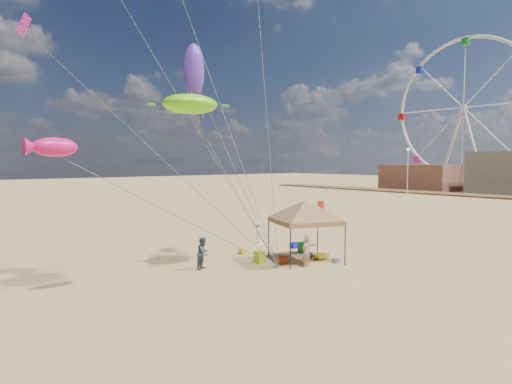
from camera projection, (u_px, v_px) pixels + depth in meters
ground at (291, 269)px, 23.44m from camera, size 280.00×280.00×0.00m
canopy_tent at (306, 202)px, 25.04m from camera, size 6.28×6.28×4.14m
feather_flag at (320, 216)px, 29.02m from camera, size 0.49×0.12×3.21m
cooler_red at (282, 260)px, 24.60m from camera, size 0.54×0.38×0.38m
cooler_blue at (294, 245)px, 29.02m from camera, size 0.54×0.38×0.38m
bag_navy at (309, 256)px, 25.70m from camera, size 0.69×0.54×0.36m
bag_orange at (242, 251)px, 27.19m from camera, size 0.54×0.69×0.36m
chair_green at (303, 247)px, 27.46m from camera, size 0.50×0.50×0.70m
chair_yellow at (260, 257)px, 24.65m from camera, size 0.50×0.50×0.70m
crate_grey at (335, 261)px, 24.73m from camera, size 0.34×0.30×0.28m
beach_cart at (321, 256)px, 25.71m from camera, size 0.90×0.50×0.24m
person_near_a at (306, 252)px, 23.73m from camera, size 0.70×0.53×1.73m
person_near_b at (203, 253)px, 23.27m from camera, size 1.06×1.00×1.74m
person_near_c at (258, 232)px, 30.81m from camera, size 1.14×0.87×1.56m
person_far_c at (323, 212)px, 43.27m from camera, size 0.81×1.46×1.50m
boardwalk_deck at (510, 197)px, 68.19m from camera, size 6.00×100.00×0.30m
building_north at (421, 177)px, 89.09m from camera, size 10.00×14.00×5.20m
lamp_north at (408, 163)px, 78.14m from camera, size 0.50×0.50×8.25m
ferris_wheel at (463, 115)px, 86.94m from camera, size 1.17×28.57×30.67m
turtle_kite at (190, 104)px, 21.44m from camera, size 3.37×2.97×0.96m
fish_kite at (55, 147)px, 17.27m from camera, size 1.95×1.42×0.78m
squid_kite at (194, 71)px, 23.21m from camera, size 1.19×1.19×2.92m
stunt_kite_pink at (24, 25)px, 27.56m from camera, size 1.15×1.41×1.19m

